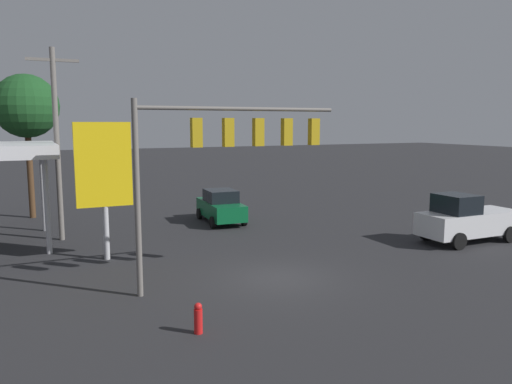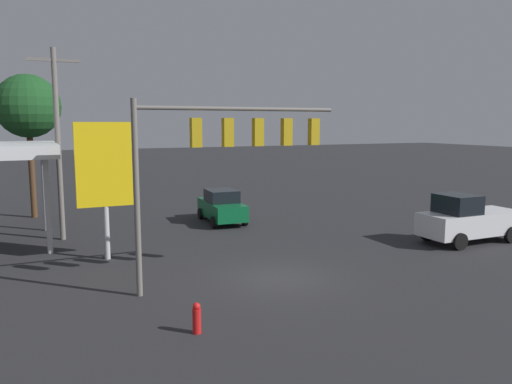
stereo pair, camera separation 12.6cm
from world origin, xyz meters
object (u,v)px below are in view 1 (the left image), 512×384
(traffic_signal_assembly, at_px, (228,144))
(street_tree, at_px, (26,107))
(utility_pole, at_px, (57,140))
(price_sign, at_px, (104,169))
(fire_hydrant, at_px, (198,318))
(sedan_waiting, at_px, (221,206))
(pickup_parked, at_px, (466,220))

(traffic_signal_assembly, bearing_deg, street_tree, -69.50)
(utility_pole, height_order, price_sign, utility_pole)
(traffic_signal_assembly, relative_size, fire_hydrant, 8.58)
(price_sign, distance_m, sedan_waiting, 9.60)
(utility_pole, relative_size, price_sign, 1.61)
(price_sign, bearing_deg, street_tree, -76.73)
(utility_pole, height_order, pickup_parked, utility_pole)
(fire_hydrant, bearing_deg, traffic_signal_assembly, -122.51)
(traffic_signal_assembly, height_order, price_sign, traffic_signal_assembly)
(utility_pole, relative_size, pickup_parked, 1.80)
(traffic_signal_assembly, xyz_separation_m, pickup_parked, (-12.95, -1.10, -3.94))
(pickup_parked, distance_m, fire_hydrant, 16.09)
(traffic_signal_assembly, height_order, fire_hydrant, traffic_signal_assembly)
(pickup_parked, relative_size, street_tree, 0.60)
(pickup_parked, height_order, fire_hydrant, pickup_parked)
(sedan_waiting, relative_size, fire_hydrant, 5.11)
(pickup_parked, bearing_deg, price_sign, -14.09)
(traffic_signal_assembly, height_order, pickup_parked, traffic_signal_assembly)
(traffic_signal_assembly, bearing_deg, fire_hydrant, 57.49)
(utility_pole, distance_m, sedan_waiting, 9.72)
(pickup_parked, xyz_separation_m, street_tree, (19.28, -15.83, 5.65))
(price_sign, bearing_deg, sedan_waiting, -142.89)
(sedan_waiting, distance_m, street_tree, 13.18)
(traffic_signal_assembly, relative_size, utility_pole, 0.80)
(pickup_parked, bearing_deg, fire_hydrant, 17.31)
(sedan_waiting, relative_size, street_tree, 0.52)
(traffic_signal_assembly, distance_m, fire_hydrant, 6.40)
(utility_pole, xyz_separation_m, street_tree, (1.25, -7.08, 1.79))
(traffic_signal_assembly, distance_m, street_tree, 18.16)
(price_sign, height_order, pickup_parked, price_sign)
(sedan_waiting, height_order, pickup_parked, pickup_parked)
(price_sign, relative_size, street_tree, 0.67)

